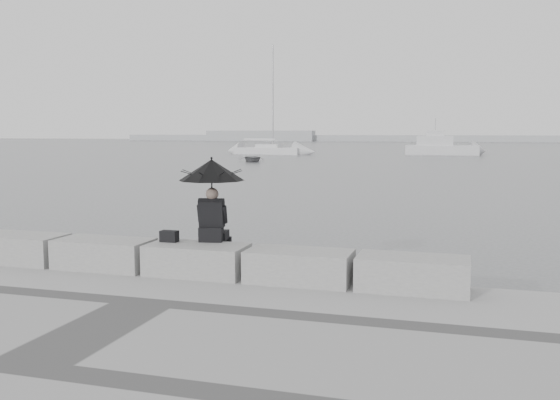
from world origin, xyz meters
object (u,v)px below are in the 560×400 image
(seated_person, at_px, (211,182))
(dinghy, at_px, (252,158))
(sailboat_left, at_px, (269,150))
(motor_cruiser, at_px, (442,147))

(seated_person, distance_m, dinghy, 46.69)
(sailboat_left, height_order, motor_cruiser, sailboat_left)
(dinghy, bearing_deg, sailboat_left, 78.73)
(seated_person, xyz_separation_m, motor_cruiser, (1.19, 65.76, -1.09))
(sailboat_left, bearing_deg, motor_cruiser, 18.69)
(dinghy, bearing_deg, motor_cruiser, 29.40)
(sailboat_left, xyz_separation_m, motor_cruiser, (19.86, 4.17, 0.38))
(motor_cruiser, bearing_deg, seated_person, -92.86)
(motor_cruiser, height_order, dinghy, motor_cruiser)
(dinghy, bearing_deg, seated_person, -95.66)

